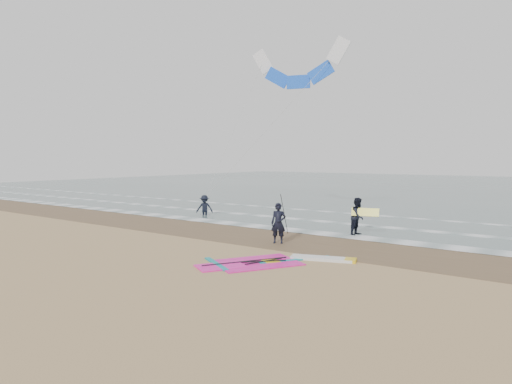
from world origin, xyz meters
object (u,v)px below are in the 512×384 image
Objects in this scene: person_walking at (358,216)px; person_wading at (205,203)px; surf_kite at (298,70)px; person_standing at (278,223)px; windsurf_rig at (275,262)px.

person_walking is 11.13m from person_wading.
person_walking is at bearing -35.50° from surf_kite.
person_wading is at bearing 126.91° from person_standing.
person_standing is 10.51m from person_wading.
person_standing is at bearing -64.22° from surf_kite.
person_standing reaches higher than windsurf_rig.
person_walking reaches higher than person_standing.
surf_kite is (-5.99, 4.27, 8.34)m from person_walking.
person_walking is at bearing 41.20° from person_standing.
windsurf_rig is 2.69× the size of person_walking.
surf_kite is at bearing 92.41° from person_standing.
windsurf_rig is 0.50× the size of surf_kite.
person_wading is at bearing 142.88° from windsurf_rig.
person_walking is (1.95, 4.10, 0.02)m from person_standing.
surf_kite is (-5.96, 11.52, 9.22)m from windsurf_rig.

